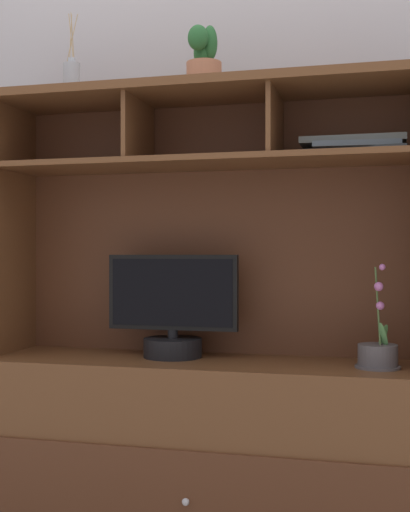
% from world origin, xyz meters
% --- Properties ---
extents(back_wall, '(6.00, 0.02, 2.80)m').
position_xyz_m(back_wall, '(0.00, 0.26, 1.40)').
color(back_wall, '#B1ACB1').
rests_on(back_wall, ground).
extents(media_console, '(1.60, 0.49, 1.54)m').
position_xyz_m(media_console, '(0.00, 0.01, 0.45)').
color(media_console, brown).
rests_on(media_console, ground).
extents(tv_monitor, '(0.47, 0.21, 0.36)m').
position_xyz_m(tv_monitor, '(-0.12, 0.01, 0.74)').
color(tv_monitor, black).
rests_on(tv_monitor, media_console).
extents(potted_orchid, '(0.15, 0.15, 0.34)m').
position_xyz_m(potted_orchid, '(0.59, -0.04, 0.63)').
color(potted_orchid, '#504D51').
rests_on(potted_orchid, media_console).
extents(magazine_stack_left, '(0.37, 0.22, 0.06)m').
position_xyz_m(magazine_stack_left, '(0.51, 0.03, 1.32)').
color(magazine_stack_left, '#363E41').
rests_on(magazine_stack_left, media_console).
extents(diffuser_bottle, '(0.06, 0.06, 0.31)m').
position_xyz_m(diffuser_bottle, '(-0.52, 0.03, 1.61)').
color(diffuser_bottle, '#A8AEB7').
rests_on(diffuser_bottle, media_console).
extents(potted_succulent, '(0.14, 0.14, 0.21)m').
position_xyz_m(potted_succulent, '(-0.00, -0.02, 1.63)').
color(potted_succulent, '#B36F4E').
rests_on(potted_succulent, media_console).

